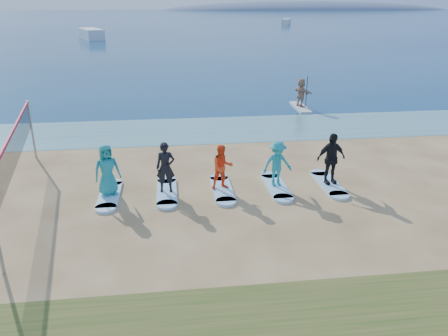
{
  "coord_description": "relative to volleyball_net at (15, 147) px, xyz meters",
  "views": [
    {
      "loc": [
        -2.65,
        -11.62,
        6.4
      ],
      "look_at": [
        -0.94,
        2.0,
        1.1
      ],
      "focal_mm": 35.0,
      "sensor_mm": 36.0,
      "label": 1
    }
  ],
  "objects": [
    {
      "name": "ground",
      "position": [
        7.75,
        -2.66,
        -1.9
      ],
      "size": [
        600.0,
        600.0,
        0.0
      ],
      "primitive_type": "plane",
      "color": "tan",
      "rests_on": "ground"
    },
    {
      "name": "shallow_water",
      "position": [
        7.75,
        7.84,
        -1.9
      ],
      "size": [
        600.0,
        600.0,
        0.0
      ],
      "primitive_type": "plane",
      "color": "teal",
      "rests_on": "ground"
    },
    {
      "name": "ocean",
      "position": [
        7.75,
        157.34,
        -1.9
      ],
      "size": [
        600.0,
        600.0,
        0.0
      ],
      "primitive_type": "plane",
      "color": "navy",
      "rests_on": "ground"
    },
    {
      "name": "island_ridge",
      "position": [
        102.75,
        297.34,
        -1.9
      ],
      "size": [
        220.0,
        56.0,
        18.0
      ],
      "primitive_type": "ellipsoid",
      "color": "slate",
      "rests_on": "ground"
    },
    {
      "name": "volleyball_net",
      "position": [
        0.0,
        0.0,
        0.0
      ],
      "size": [
        1.65,
        8.95,
        2.5
      ],
      "rotation": [
        0.0,
        0.0,
        0.17
      ],
      "color": "gray",
      "rests_on": "ground"
    },
    {
      "name": "paddleboard",
      "position": [
        13.27,
        12.02,
        -1.84
      ],
      "size": [
        0.81,
        3.02,
        0.12
      ],
      "primitive_type": "cube",
      "rotation": [
        0.0,
        0.0,
        -0.04
      ],
      "color": "silver",
      "rests_on": "ground"
    },
    {
      "name": "paddleboarder",
      "position": [
        13.27,
        12.02,
        -0.92
      ],
      "size": [
        1.02,
        1.69,
        1.74
      ],
      "primitive_type": "imported",
      "rotation": [
        0.0,
        0.0,
        1.91
      ],
      "color": "tan",
      "rests_on": "paddleboard"
    },
    {
      "name": "boat_offshore_a",
      "position": [
        -8.07,
        67.56,
        -1.9
      ],
      "size": [
        5.67,
        9.18,
        1.72
      ],
      "primitive_type": "cube",
      "rotation": [
        0.0,
        0.0,
        0.36
      ],
      "color": "silver",
      "rests_on": "ground"
    },
    {
      "name": "boat_offshore_b",
      "position": [
        38.05,
        109.77,
        -1.9
      ],
      "size": [
        4.09,
        6.78,
        1.52
      ],
      "primitive_type": "cube",
      "rotation": [
        0.0,
        0.0,
        -0.35
      ],
      "color": "silver",
      "rests_on": "ground"
    },
    {
      "name": "surfboard_0",
      "position": [
        2.86,
        -0.05,
        -1.86
      ],
      "size": [
        0.7,
        2.2,
        0.09
      ],
      "primitive_type": "cube",
      "color": "#A4DDFF",
      "rests_on": "ground"
    },
    {
      "name": "student_0",
      "position": [
        2.86,
        -0.05,
        -0.92
      ],
      "size": [
        1.03,
        0.86,
        1.8
      ],
      "primitive_type": "imported",
      "rotation": [
        0.0,
        0.0,
        0.38
      ],
      "color": "teal",
      "rests_on": "surfboard_0"
    },
    {
      "name": "surfboard_1",
      "position": [
        4.84,
        -0.05,
        -1.86
      ],
      "size": [
        0.7,
        2.2,
        0.09
      ],
      "primitive_type": "cube",
      "color": "#A4DDFF",
      "rests_on": "ground"
    },
    {
      "name": "student_1",
      "position": [
        4.84,
        -0.05,
        -0.92
      ],
      "size": [
        0.68,
        0.47,
        1.78
      ],
      "primitive_type": "imported",
      "rotation": [
        0.0,
        0.0,
        -0.07
      ],
      "color": "black",
      "rests_on": "surfboard_1"
    },
    {
      "name": "surfboard_2",
      "position": [
        6.82,
        -0.05,
        -1.86
      ],
      "size": [
        0.7,
        2.2,
        0.09
      ],
      "primitive_type": "cube",
      "color": "#A4DDFF",
      "rests_on": "ground"
    },
    {
      "name": "student_2",
      "position": [
        6.82,
        -0.05,
        -1.01
      ],
      "size": [
        0.88,
        0.74,
        1.61
      ],
      "primitive_type": "imported",
      "rotation": [
        0.0,
        0.0,
        0.17
      ],
      "color": "#FB471A",
      "rests_on": "surfboard_2"
    },
    {
      "name": "surfboard_3",
      "position": [
        8.81,
        -0.05,
        -1.86
      ],
      "size": [
        0.7,
        2.2,
        0.09
      ],
      "primitive_type": "cube",
      "color": "#A4DDFF",
      "rests_on": "ground"
    },
    {
      "name": "student_3",
      "position": [
        8.81,
        -0.05,
        -0.97
      ],
      "size": [
        1.18,
        0.81,
        1.68
      ],
      "primitive_type": "imported",
      "rotation": [
        0.0,
        0.0,
        0.19
      ],
      "color": "teal",
      "rests_on": "surfboard_3"
    },
    {
      "name": "surfboard_4",
      "position": [
        10.79,
        -0.05,
        -1.86
      ],
      "size": [
        0.7,
        2.2,
        0.09
      ],
      "primitive_type": "cube",
      "color": "#A4DDFF",
      "rests_on": "ground"
    },
    {
      "name": "student_4",
      "position": [
        10.79,
        -0.05,
        -0.87
      ],
      "size": [
        1.17,
        0.63,
        1.9
      ],
      "primitive_type": "imported",
      "rotation": [
        0.0,
        0.0,
        0.16
      ],
      "color": "black",
      "rests_on": "surfboard_4"
    }
  ]
}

